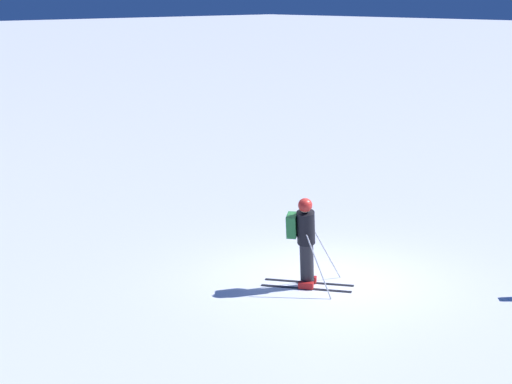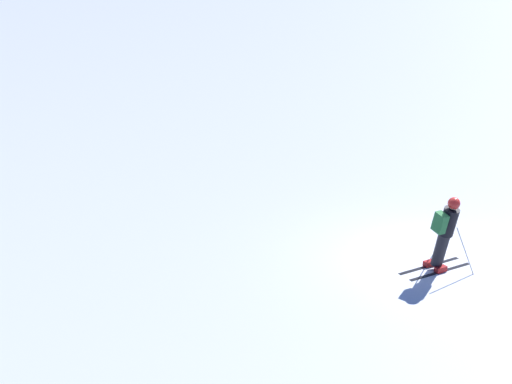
{
  "view_description": "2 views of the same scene",
  "coord_description": "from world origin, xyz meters",
  "views": [
    {
      "loc": [
        -12.18,
        -10.48,
        5.51
      ],
      "look_at": [
        -0.24,
        1.72,
        1.53
      ],
      "focal_mm": 60.0,
      "sensor_mm": 36.0,
      "label": 1
    },
    {
      "loc": [
        -15.27,
        3.45,
        6.9
      ],
      "look_at": [
        0.79,
        4.09,
        1.33
      ],
      "focal_mm": 50.0,
      "sensor_mm": 36.0,
      "label": 2
    }
  ],
  "objects": [
    {
      "name": "ground_plane",
      "position": [
        0.0,
        0.0,
        0.0
      ],
      "size": [
        300.0,
        300.0,
        0.0
      ],
      "primitive_type": "plane",
      "color": "white"
    },
    {
      "name": "skier",
      "position": [
        -0.74,
        -0.1,
        1.03
      ],
      "size": [
        1.5,
        1.72,
        1.86
      ],
      "rotation": [
        0.0,
        0.0,
        0.57
      ],
      "color": "black",
      "rests_on": "ground"
    }
  ]
}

